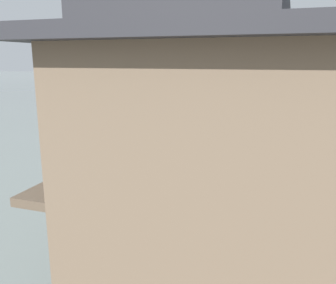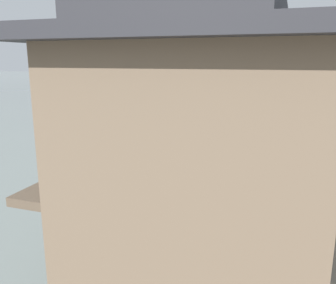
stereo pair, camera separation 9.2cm
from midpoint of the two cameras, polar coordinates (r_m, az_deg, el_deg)
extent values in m
cube|color=gray|center=(36.94, 25.35, -0.52)|extent=(18.00, 110.00, 0.72)
cube|color=#33281E|center=(21.31, -0.80, -9.37)|extent=(2.19, 5.15, 0.24)
cube|color=#33281E|center=(23.42, -0.12, -6.65)|extent=(1.02, 0.57, 0.21)
cube|color=#33281E|center=(19.06, -1.66, -11.45)|extent=(1.02, 0.57, 0.21)
cube|color=#33281E|center=(21.31, -2.15, -8.91)|extent=(1.11, 4.44, 0.08)
cube|color=#33281E|center=(21.20, 0.54, -9.02)|extent=(1.11, 4.44, 0.08)
ellipsoid|color=brown|center=(21.16, -0.81, -8.41)|extent=(1.25, 1.54, 0.53)
cube|color=#423328|center=(61.01, 6.47, 5.35)|extent=(1.28, 4.99, 0.21)
cube|color=#423328|center=(58.77, 5.86, 5.27)|extent=(0.92, 0.41, 0.19)
cube|color=#423328|center=(63.20, 7.06, 5.79)|extent=(0.92, 0.41, 0.19)
cube|color=#423328|center=(60.86, 6.90, 5.46)|extent=(0.33, 4.44, 0.08)
cube|color=#423328|center=(61.11, 6.06, 5.52)|extent=(0.33, 4.44, 0.08)
cube|color=brown|center=(16.06, -11.80, -16.71)|extent=(0.89, 0.54, 0.22)
cube|color=brown|center=(14.48, -16.22, -20.92)|extent=(1.05, 4.09, 0.08)
cube|color=brown|center=(54.10, 11.84, 4.18)|extent=(0.98, 3.86, 0.24)
cube|color=brown|center=(55.81, 12.08, 4.67)|extent=(0.85, 0.37, 0.22)
cube|color=brown|center=(52.33, 11.62, 4.15)|extent=(0.85, 0.37, 0.22)
cube|color=brown|center=(54.13, 11.40, 4.38)|extent=(0.11, 3.35, 0.08)
cube|color=brown|center=(54.03, 12.31, 4.32)|extent=(0.11, 3.35, 0.08)
cube|color=#423328|center=(30.52, 6.94, -2.45)|extent=(1.31, 3.51, 0.25)
cube|color=#423328|center=(31.96, 7.29, -1.30)|extent=(0.93, 0.44, 0.23)
cube|color=#423328|center=(28.96, 6.57, -2.80)|extent=(0.93, 0.44, 0.23)
cube|color=#423328|center=(30.53, 6.09, -2.09)|extent=(0.35, 2.93, 0.08)
cube|color=#423328|center=(30.43, 7.80, -2.19)|extent=(0.35, 2.93, 0.08)
ellipsoid|color=brown|center=(30.43, 6.96, -1.77)|extent=(1.01, 1.34, 0.49)
cube|color=brown|center=(36.06, 7.75, -0.04)|extent=(1.84, 3.85, 0.26)
cube|color=brown|center=(37.68, 7.67, 0.92)|extent=(0.95, 0.56, 0.24)
cube|color=brown|center=(34.34, 7.87, -0.29)|extent=(0.95, 0.56, 0.24)
cube|color=brown|center=(36.01, 7.04, 0.24)|extent=(0.84, 3.16, 0.08)
cube|color=brown|center=(36.04, 8.48, 0.21)|extent=(0.84, 3.16, 0.08)
cube|color=brown|center=(32.80, -7.64, -1.43)|extent=(3.44, 3.26, 0.19)
cube|color=brown|center=(31.12, -6.47, -1.85)|extent=(0.76, 0.79, 0.17)
cube|color=brown|center=(34.41, -8.72, -0.47)|extent=(0.76, 0.79, 0.17)
cube|color=brown|center=(32.89, -7.05, -1.13)|extent=(2.57, 2.38, 0.08)
cube|color=brown|center=(32.64, -8.26, -1.28)|extent=(2.57, 2.38, 0.08)
ellipsoid|color=brown|center=(32.73, -7.66, -0.93)|extent=(1.26, 1.24, 0.41)
cube|color=#75604C|center=(8.86, 7.86, -11.29)|extent=(4.34, 7.06, 7.80)
cube|color=brown|center=(10.18, -7.00, -16.05)|extent=(0.70, 7.06, 0.16)
cube|color=brown|center=(9.20, -7.45, -1.76)|extent=(0.70, 7.06, 0.16)
cube|color=#2D2D33|center=(8.09, 8.78, 15.63)|extent=(5.24, 7.96, 0.24)
cube|color=#2D2D33|center=(8.12, 8.90, 18.94)|extent=(2.60, 7.96, 0.70)
cube|color=#75604C|center=(17.01, 14.12, -4.19)|extent=(4.85, 6.92, 5.20)
cube|color=brown|center=(17.43, 5.00, -3.41)|extent=(0.70, 6.92, 0.16)
cube|color=#4C4238|center=(16.42, 14.64, 4.91)|extent=(5.75, 7.82, 0.24)
cube|color=#4C4238|center=(16.37, 14.74, 6.54)|extent=(2.91, 7.82, 0.70)
cube|color=gray|center=(23.85, 15.52, 0.67)|extent=(4.70, 5.00, 5.20)
cube|color=#6E6151|center=(24.15, 9.13, 1.14)|extent=(0.70, 5.00, 0.16)
cube|color=#2D2D33|center=(23.44, 15.93, 7.18)|extent=(5.60, 5.90, 0.24)
cube|color=#2D2D33|center=(23.40, 16.00, 8.32)|extent=(2.82, 5.90, 0.70)
cube|color=gray|center=(81.94, 10.35, 9.49)|extent=(22.88, 2.40, 0.60)
cylinder|color=gray|center=(83.40, 5.58, 8.43)|extent=(1.80, 1.80, 3.07)
cylinder|color=gray|center=(81.30, 15.12, 7.92)|extent=(1.80, 1.80, 3.07)
cube|color=gray|center=(82.89, 10.47, 9.97)|extent=(22.88, 0.30, 0.70)
cone|color=#5B6B5B|center=(124.14, 2.11, 13.17)|extent=(52.61, 52.61, 16.79)
cone|color=#4C5B56|center=(130.45, 10.33, 12.31)|extent=(53.38, 53.38, 13.76)
camera|label=1|loc=(0.05, -89.91, 0.02)|focal=38.09mm
camera|label=2|loc=(0.05, 90.09, -0.02)|focal=38.09mm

